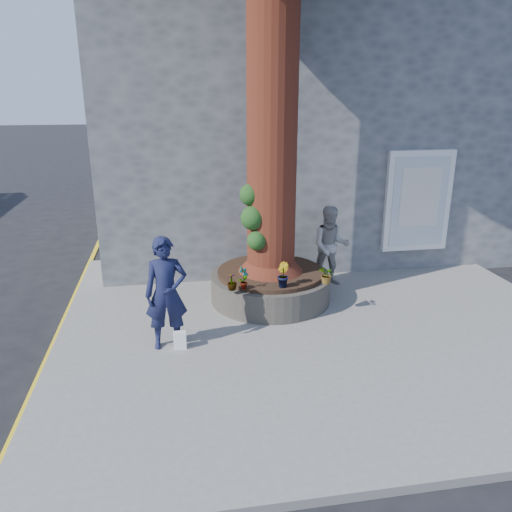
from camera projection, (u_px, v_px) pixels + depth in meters
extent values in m
plane|color=black|center=(245.00, 360.00, 7.79)|extent=(120.00, 120.00, 0.00)
cube|color=slate|center=(319.00, 321.00, 8.95)|extent=(9.00, 8.00, 0.12)
cube|color=yellow|center=(54.00, 345.00, 8.23)|extent=(0.10, 30.00, 0.01)
cube|color=#525457|center=(294.00, 128.00, 13.98)|extent=(10.00, 8.00, 6.00)
cube|color=black|center=(297.00, 4.00, 12.99)|extent=(10.30, 8.30, 0.30)
cube|color=white|center=(418.00, 201.00, 10.88)|extent=(1.50, 0.12, 2.20)
cube|color=silver|center=(419.00, 202.00, 10.82)|extent=(1.25, 0.04, 1.95)
cube|color=silver|center=(420.00, 197.00, 10.77)|extent=(0.90, 0.02, 1.30)
cylinder|color=black|center=(270.00, 287.00, 9.67)|extent=(2.30, 2.30, 0.52)
cylinder|color=black|center=(271.00, 272.00, 9.57)|extent=(2.04, 2.04, 0.08)
cylinder|color=#482412|center=(273.00, 61.00, 8.38)|extent=(0.90, 0.90, 7.50)
cone|color=#482412|center=(271.00, 253.00, 9.45)|extent=(1.24, 1.24, 0.70)
sphere|color=#123612|center=(253.00, 218.00, 8.97)|extent=(0.44, 0.44, 0.44)
sphere|color=#123612|center=(257.00, 241.00, 9.01)|extent=(0.36, 0.36, 0.36)
sphere|color=#123612|center=(250.00, 195.00, 8.95)|extent=(0.40, 0.40, 0.40)
imported|color=#131736|center=(166.00, 294.00, 7.69)|extent=(0.66, 0.44, 1.80)
imported|color=#A09E99|center=(331.00, 246.00, 10.26)|extent=(0.91, 0.76, 1.67)
cube|color=white|center=(180.00, 340.00, 7.85)|extent=(0.20, 0.12, 0.28)
imported|color=gray|center=(244.00, 278.00, 8.60)|extent=(0.25, 0.26, 0.41)
imported|color=gray|center=(282.00, 275.00, 8.70)|extent=(0.26, 0.27, 0.44)
imported|color=gray|center=(232.00, 282.00, 8.58)|extent=(0.24, 0.24, 0.30)
imported|color=gray|center=(327.00, 275.00, 8.85)|extent=(0.34, 0.36, 0.32)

